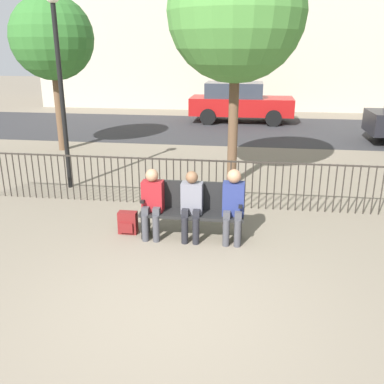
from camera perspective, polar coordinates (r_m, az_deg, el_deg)
ground_plane at (r=5.35m, az=-3.23°, el=-15.38°), size 80.00×80.00×0.00m
park_bench at (r=7.01m, az=0.09°, el=-2.17°), size 1.68×0.45×0.92m
seated_person_0 at (r=6.95m, az=-5.32°, el=-1.05°), size 0.34×0.39×1.16m
seated_person_1 at (r=6.84m, az=-0.03°, el=-1.38°), size 0.34×0.39×1.15m
seated_person_2 at (r=6.77m, az=5.52°, el=-1.34°), size 0.34×0.39×1.21m
backpack at (r=7.30m, az=-8.56°, el=-4.09°), size 0.31×0.20×0.38m
fence_railing at (r=8.34m, az=1.35°, el=1.76°), size 9.01×0.03×0.95m
tree_0 at (r=9.49m, az=5.96°, el=22.76°), size 2.87×2.87×5.12m
tree_2 at (r=13.47m, az=-18.14°, el=18.87°), size 2.36×2.36×4.42m
lamp_post at (r=9.58m, az=-17.35°, el=15.96°), size 0.28×0.28×4.09m
street_surface at (r=16.63m, az=4.86°, el=8.37°), size 24.00×6.00×0.01m
parked_car_1 at (r=18.19m, az=6.33°, el=11.89°), size 4.20×1.94×1.62m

